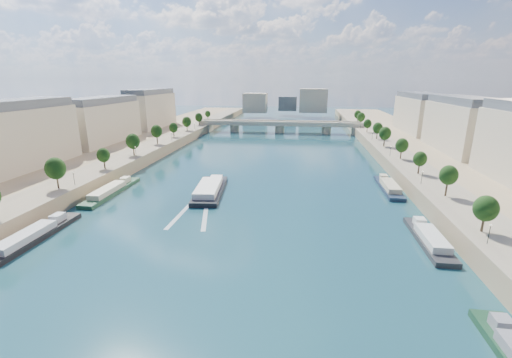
% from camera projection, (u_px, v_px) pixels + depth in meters
% --- Properties ---
extents(ground, '(700.00, 700.00, 0.00)m').
position_uv_depth(ground, '(258.00, 180.00, 127.52)').
color(ground, '#0D2F3C').
rests_on(ground, ground).
extents(quay_left, '(44.00, 520.00, 5.00)m').
position_uv_depth(quay_left, '(79.00, 167.00, 136.11)').
color(quay_left, '#9E8460').
rests_on(quay_left, ground).
extents(quay_right, '(44.00, 520.00, 5.00)m').
position_uv_depth(quay_right, '(465.00, 181.00, 117.51)').
color(quay_right, '#9E8460').
rests_on(quay_right, ground).
extents(pave_left, '(14.00, 520.00, 0.10)m').
position_uv_depth(pave_left, '(113.00, 162.00, 133.45)').
color(pave_left, gray).
rests_on(pave_left, quay_left).
extents(pave_right, '(14.00, 520.00, 0.10)m').
position_uv_depth(pave_right, '(420.00, 172.00, 118.73)').
color(pave_right, gray).
rests_on(pave_right, quay_right).
extents(trees_left, '(4.80, 268.80, 8.26)m').
position_uv_depth(trees_left, '(119.00, 147.00, 133.57)').
color(trees_left, '#382B1E').
rests_on(trees_left, ground).
extents(trees_right, '(4.80, 268.80, 8.26)m').
position_uv_depth(trees_right, '(408.00, 151.00, 126.97)').
color(trees_right, '#382B1E').
rests_on(trees_right, ground).
extents(lamps_left, '(0.36, 200.36, 4.28)m').
position_uv_depth(lamps_left, '(109.00, 161.00, 122.60)').
color(lamps_left, black).
rests_on(lamps_left, ground).
extents(lamps_right, '(0.36, 200.36, 4.28)m').
position_uv_depth(lamps_right, '(404.00, 161.00, 123.29)').
color(lamps_right, black).
rests_on(lamps_right, ground).
extents(buildings_left, '(16.00, 226.00, 23.20)m').
position_uv_depth(buildings_left, '(64.00, 127.00, 145.26)').
color(buildings_left, '#BAAD8F').
rests_on(buildings_left, ground).
extents(buildings_right, '(16.00, 226.00, 23.20)m').
position_uv_depth(buildings_right, '(496.00, 136.00, 123.31)').
color(buildings_right, '#BAAD8F').
rests_on(buildings_right, ground).
extents(skyline, '(79.00, 42.00, 22.00)m').
position_uv_depth(skyline, '(290.00, 102.00, 331.67)').
color(skyline, '#BAAD8F').
rests_on(skyline, ground).
extents(bridge, '(112.00, 12.00, 8.15)m').
position_uv_depth(bridge, '(280.00, 125.00, 237.61)').
color(bridge, '#C1B79E').
rests_on(bridge, ground).
extents(tour_barge, '(11.20, 29.46, 3.90)m').
position_uv_depth(tour_barge, '(210.00, 190.00, 112.59)').
color(tour_barge, black).
rests_on(tour_barge, ground).
extents(wake, '(10.74, 26.02, 0.04)m').
position_uv_depth(wake, '(195.00, 211.00, 97.13)').
color(wake, silver).
rests_on(wake, ground).
extents(moored_barges_right, '(5.00, 127.94, 3.60)m').
position_uv_depth(moored_barges_right, '(452.00, 269.00, 65.98)').
color(moored_barges_right, black).
rests_on(moored_barges_right, ground).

